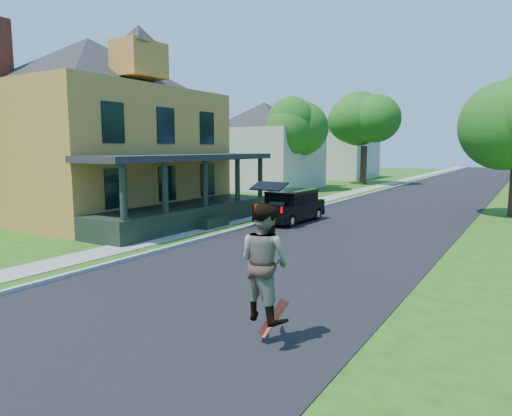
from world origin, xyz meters
The scene contains 13 objects.
ground centered at (0.00, 0.00, 0.00)m, with size 140.00×140.00×0.00m, color #1C4F0F.
street centered at (0.00, 20.00, 0.00)m, with size 8.00×120.00×0.02m, color black.
curb centered at (-4.05, 20.00, 0.00)m, with size 0.15×120.00×0.12m, color #9A9A95.
sidewalk centered at (-5.60, 20.00, 0.00)m, with size 1.30×120.00×0.03m, color gray.
front_walk centered at (-9.50, 6.00, 0.00)m, with size 6.50×1.20×0.03m, color gray.
main_house centered at (-12.80, 5.99, 4.92)m, with size 15.56×15.56×10.10m.
neighbor_house_mid centered at (-13.50, 24.00, 4.19)m, with size 12.78×12.78×8.30m.
neighbor_house_far centered at (-13.50, 40.00, 4.19)m, with size 12.78×12.78×8.30m.
black_suv centered at (-3.20, 9.00, 0.75)m, with size 1.75×4.28×1.97m.
skateboarder centered at (2.50, -3.00, 1.48)m, with size 1.14×0.97×2.03m.
skateboard centered at (2.59, -2.84, 0.42)m, with size 0.44×0.51×0.61m.
tree_left_mid centered at (-10.27, 23.02, 5.14)m, with size 5.46×5.66×7.56m.
tree_left_far centered at (-7.57, 32.16, 5.79)m, with size 6.88×6.54×8.72m.
Camera 1 is at (6.37, -9.55, 3.41)m, focal length 32.00 mm.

